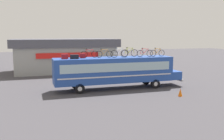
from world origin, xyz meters
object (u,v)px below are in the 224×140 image
object	(u,v)px
bus	(116,70)
luggage_bag_3	(83,56)
rooftop_bicycle_6	(157,53)
luggage_bag_2	(74,57)
rooftop_bicycle_1	(89,54)
rooftop_bicycle_3	(119,53)
luggage_bag_1	(65,56)
rooftop_bicycle_4	(130,53)
rooftop_bicycle_5	(145,53)
traffic_cone	(180,92)
rooftop_bicycle_2	(104,54)

from	to	relation	value
bus	luggage_bag_3	distance (m)	3.58
rooftop_bicycle_6	luggage_bag_2	bearing A→B (deg)	179.81
bus	luggage_bag_3	xyz separation A→B (m)	(-3.25, 0.33, 1.47)
rooftop_bicycle_1	rooftop_bicycle_3	bearing A→B (deg)	-14.80
luggage_bag_1	rooftop_bicycle_4	world-z (taller)	rooftop_bicycle_4
luggage_bag_2	rooftop_bicycle_5	size ratio (longest dim) A/B	0.43
luggage_bag_3	traffic_cone	xyz separation A→B (m)	(7.62, -5.05, -3.00)
rooftop_bicycle_1	luggage_bag_1	bearing A→B (deg)	-168.73
luggage_bag_1	rooftop_bicycle_2	distance (m)	3.84
rooftop_bicycle_2	rooftop_bicycle_4	xyz separation A→B (m)	(2.73, 0.24, 0.04)
luggage_bag_3	rooftop_bicycle_3	distance (m)	3.55
bus	luggage_bag_1	distance (m)	5.21
bus	luggage_bag_2	bearing A→B (deg)	-176.79
luggage_bag_1	traffic_cone	distance (m)	10.88
luggage_bag_3	rooftop_bicycle_5	xyz separation A→B (m)	(6.23, -0.59, 0.16)
rooftop_bicycle_5	traffic_cone	xyz separation A→B (m)	(1.39, -4.46, -3.16)
traffic_cone	rooftop_bicycle_4	bearing A→B (deg)	118.91
rooftop_bicycle_3	luggage_bag_2	bearing A→B (deg)	178.83
luggage_bag_2	luggage_bag_3	xyz separation A→B (m)	(0.88, 0.56, 0.02)
luggage_bag_3	rooftop_bicycle_1	size ratio (longest dim) A/B	0.29
bus	rooftop_bicycle_5	distance (m)	3.41
bus	rooftop_bicycle_3	distance (m)	1.70
rooftop_bicycle_1	traffic_cone	size ratio (longest dim) A/B	2.47
rooftop_bicycle_1	rooftop_bicycle_4	distance (m)	4.14
luggage_bag_2	traffic_cone	world-z (taller)	luggage_bag_2
rooftop_bicycle_4	rooftop_bicycle_1	bearing A→B (deg)	178.98
rooftop_bicycle_3	luggage_bag_3	bearing A→B (deg)	169.46
luggage_bag_3	rooftop_bicycle_2	size ratio (longest dim) A/B	0.29
rooftop_bicycle_3	rooftop_bicycle_4	bearing A→B (deg)	26.46
rooftop_bicycle_3	rooftop_bicycle_5	world-z (taller)	rooftop_bicycle_3
rooftop_bicycle_5	rooftop_bicycle_2	bearing A→B (deg)	174.84
luggage_bag_2	traffic_cone	size ratio (longest dim) A/B	1.08
luggage_bag_2	rooftop_bicycle_2	world-z (taller)	rooftop_bicycle_2
traffic_cone	luggage_bag_3	bearing A→B (deg)	146.46
bus	rooftop_bicycle_6	bearing A→B (deg)	-3.38
bus	luggage_bag_1	size ratio (longest dim) A/B	22.66
rooftop_bicycle_6	rooftop_bicycle_2	bearing A→B (deg)	176.21
luggage_bag_2	rooftop_bicycle_3	distance (m)	4.36
rooftop_bicycle_4	rooftop_bicycle_5	xyz separation A→B (m)	(1.41, -0.61, -0.03)
bus	rooftop_bicycle_4	distance (m)	2.30
bus	luggage_bag_1	xyz separation A→B (m)	(-5.00, -0.06, 1.48)
rooftop_bicycle_1	rooftop_bicycle_5	xyz separation A→B (m)	(5.55, -0.68, 0.01)
rooftop_bicycle_1	traffic_cone	bearing A→B (deg)	-36.55
luggage_bag_2	traffic_cone	distance (m)	10.06
luggage_bag_1	rooftop_bicycle_3	distance (m)	5.23
bus	luggage_bag_3	world-z (taller)	luggage_bag_3
luggage_bag_1	rooftop_bicycle_6	xyz separation A→B (m)	(9.38, -0.19, 0.14)
bus	traffic_cone	world-z (taller)	bus
traffic_cone	luggage_bag_2	bearing A→B (deg)	152.13
luggage_bag_1	luggage_bag_2	xyz separation A→B (m)	(0.87, -0.17, -0.03)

